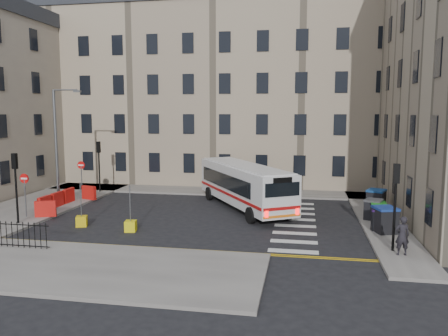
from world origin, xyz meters
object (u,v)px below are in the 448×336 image
(pedestrian, at_px, (402,236))
(wheelie_bin_a, at_px, (385,219))
(streetlamp, at_px, (56,144))
(wheelie_bin_d, at_px, (373,209))
(wheelie_bin_c, at_px, (378,211))
(bollard_chevron, at_px, (131,226))
(wheelie_bin_b, at_px, (381,219))
(bus, at_px, (244,184))
(wheelie_bin_e, at_px, (376,200))
(bollard_yellow, at_px, (82,221))

(pedestrian, bearing_deg, wheelie_bin_a, -98.34)
(streetlamp, xyz_separation_m, pedestrian, (21.86, -8.09, -3.29))
(wheelie_bin_d, bearing_deg, wheelie_bin_c, -19.64)
(wheelie_bin_a, distance_m, bollard_chevron, 13.92)
(wheelie_bin_a, relative_size, wheelie_bin_b, 1.21)
(bus, bearing_deg, wheelie_bin_d, -46.04)
(wheelie_bin_e, bearing_deg, wheelie_bin_d, -78.08)
(wheelie_bin_a, height_order, bollard_chevron, wheelie_bin_a)
(wheelie_bin_c, height_order, wheelie_bin_e, wheelie_bin_e)
(wheelie_bin_a, relative_size, bollard_yellow, 2.53)
(bus, relative_size, bollard_yellow, 17.74)
(pedestrian, bearing_deg, wheelie_bin_b, -96.97)
(streetlamp, relative_size, wheelie_bin_d, 5.88)
(wheelie_bin_b, bearing_deg, wheelie_bin_e, 97.48)
(wheelie_bin_c, xyz_separation_m, wheelie_bin_e, (0.35, 2.92, 0.12))
(bus, xyz_separation_m, wheelie_bin_c, (8.45, -2.36, -1.01))
(wheelie_bin_a, bearing_deg, pedestrian, -105.72)
(bollard_chevron, bearing_deg, pedestrian, -8.41)
(bus, height_order, wheelie_bin_a, bus)
(streetlamp, distance_m, bus, 13.68)
(streetlamp, height_order, wheelie_bin_b, streetlamp)
(wheelie_bin_e, relative_size, pedestrian, 0.87)
(bus, bearing_deg, wheelie_bin_b, -60.47)
(bollard_chevron, bearing_deg, bollard_yellow, 170.73)
(wheelie_bin_c, relative_size, wheelie_bin_e, 0.72)
(streetlamp, relative_size, bollard_yellow, 13.57)
(streetlamp, bearing_deg, wheelie_bin_d, -3.43)
(bus, height_order, bollard_chevron, bus)
(bollard_yellow, bearing_deg, wheelie_bin_b, 5.94)
(streetlamp, height_order, wheelie_bin_e, streetlamp)
(pedestrian, bearing_deg, streetlamp, -29.64)
(wheelie_bin_d, xyz_separation_m, pedestrian, (0.22, -6.79, 0.28))
(streetlamp, relative_size, bollard_chevron, 13.57)
(streetlamp, xyz_separation_m, wheelie_bin_d, (21.63, -1.30, -3.57))
(bus, distance_m, wheelie_bin_d, 8.57)
(bus, bearing_deg, streetlamp, 152.36)
(streetlamp, xyz_separation_m, wheelie_bin_a, (21.79, -4.22, -3.49))
(bollard_chevron, bearing_deg, wheelie_bin_a, 7.49)
(wheelie_bin_d, height_order, bollard_yellow, wheelie_bin_d)
(wheelie_bin_c, bearing_deg, streetlamp, 178.65)
(wheelie_bin_c, distance_m, bollard_chevron, 14.59)
(wheelie_bin_b, height_order, wheelie_bin_c, wheelie_bin_b)
(wheelie_bin_d, bearing_deg, pedestrian, -66.00)
(wheelie_bin_b, height_order, bollard_chevron, wheelie_bin_b)
(wheelie_bin_e, relative_size, bollard_yellow, 2.61)
(wheelie_bin_a, relative_size, wheelie_bin_d, 1.10)
(bollard_yellow, bearing_deg, pedestrian, -8.57)
(bus, distance_m, bollard_yellow, 10.83)
(wheelie_bin_c, distance_m, pedestrian, 6.60)
(bus, xyz_separation_m, bollard_yellow, (-8.64, -6.37, -1.42))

